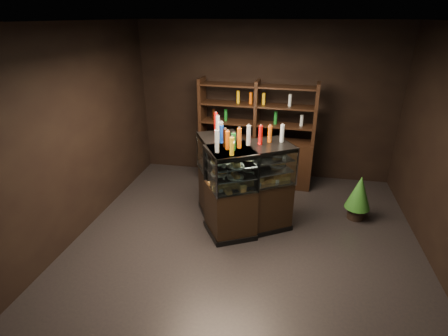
{
  "coord_description": "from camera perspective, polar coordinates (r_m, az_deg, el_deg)",
  "views": [
    {
      "loc": [
        0.51,
        -4.27,
        3.06
      ],
      "look_at": [
        -0.38,
        0.28,
        1.03
      ],
      "focal_mm": 28.0,
      "sensor_mm": 36.0,
      "label": 1
    }
  ],
  "objects": [
    {
      "name": "food_display",
      "position": [
        5.16,
        2.16,
        0.08
      ],
      "size": [
        1.26,
        1.11,
        0.43
      ],
      "color": "#DA954E",
      "rests_on": "display_case"
    },
    {
      "name": "potted_conifer",
      "position": [
        5.97,
        21.26,
        -3.62
      ],
      "size": [
        0.4,
        0.4,
        0.85
      ],
      "rotation": [
        0.0,
        0.0,
        -0.17
      ],
      "color": "black",
      "rests_on": "ground"
    },
    {
      "name": "room_shell",
      "position": [
        4.45,
        4.21,
        9.02
      ],
      "size": [
        5.02,
        5.02,
        3.01
      ],
      "color": "black",
      "rests_on": "ground"
    },
    {
      "name": "back_shelving",
      "position": [
        6.81,
        5.1,
        2.52
      ],
      "size": [
        2.19,
        0.55,
        2.0
      ],
      "rotation": [
        0.0,
        0.0,
        -0.06
      ],
      "color": "black",
      "rests_on": "ground"
    },
    {
      "name": "ground",
      "position": [
        5.28,
        3.58,
        -11.8
      ],
      "size": [
        5.0,
        5.0,
        0.0
      ],
      "primitive_type": "plane",
      "color": "black",
      "rests_on": "ground"
    },
    {
      "name": "bottles_top",
      "position": [
        4.99,
        2.29,
        5.42
      ],
      "size": [
        1.1,
        0.97,
        0.3
      ],
      "color": "yellow",
      "rests_on": "display_case"
    },
    {
      "name": "display_case",
      "position": [
        5.4,
        2.11,
        -5.13
      ],
      "size": [
        1.63,
        1.4,
        1.37
      ],
      "rotation": [
        0.0,
        0.0,
        -0.27
      ],
      "color": "black",
      "rests_on": "ground"
    }
  ]
}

